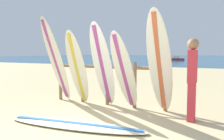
# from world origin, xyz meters

# --- Properties ---
(ground_plane) EXTENTS (120.00, 120.00, 0.00)m
(ground_plane) POSITION_xyz_m (0.00, 0.00, 0.00)
(ground_plane) COLOR #CCB784
(ocean_water) EXTENTS (120.00, 80.00, 0.01)m
(ocean_water) POSITION_xyz_m (0.00, 58.00, 0.00)
(ocean_water) COLOR navy
(ocean_water) RESTS_ON ground
(surfboard_rack) EXTENTS (3.23, 0.09, 1.17)m
(surfboard_rack) POSITION_xyz_m (-0.29, 2.12, 0.72)
(surfboard_rack) COLOR olive
(surfboard_rack) RESTS_ON ground
(surfboard_leaning_far_left) EXTENTS (0.62, 1.05, 2.37)m
(surfboard_leaning_far_left) POSITION_xyz_m (-1.72, 1.78, 1.18)
(surfboard_leaning_far_left) COLOR silver
(surfboard_leaning_far_left) RESTS_ON ground
(surfboard_leaning_left) EXTENTS (0.55, 0.79, 1.99)m
(surfboard_leaning_left) POSITION_xyz_m (-1.00, 1.78, 0.99)
(surfboard_leaning_left) COLOR silver
(surfboard_leaning_left) RESTS_ON ground
(surfboard_leaning_center_left) EXTENTS (0.60, 0.90, 2.15)m
(surfboard_leaning_center_left) POSITION_xyz_m (-0.26, 1.81, 1.07)
(surfboard_leaning_center_left) COLOR white
(surfboard_leaning_center_left) RESTS_ON ground
(surfboard_leaning_center) EXTENTS (0.68, 1.00, 1.90)m
(surfboard_leaning_center) POSITION_xyz_m (0.37, 1.71, 0.95)
(surfboard_leaning_center) COLOR white
(surfboard_leaning_center) RESTS_ON ground
(surfboard_leaning_center_right) EXTENTS (0.71, 0.85, 2.36)m
(surfboard_leaning_center_right) POSITION_xyz_m (1.20, 1.79, 1.18)
(surfboard_leaning_center_right) COLOR white
(surfboard_leaning_center_right) RESTS_ON ground
(surfboard_lying_on_sand) EXTENTS (2.90, 0.90, 0.08)m
(surfboard_lying_on_sand) POSITION_xyz_m (-0.04, 0.26, 0.04)
(surfboard_lying_on_sand) COLOR beige
(surfboard_lying_on_sand) RESTS_ON ground
(beachgoer_standing) EXTENTS (0.23, 0.27, 1.69)m
(beachgoer_standing) POSITION_xyz_m (1.92, 1.58, 0.93)
(beachgoer_standing) COLOR #D8333F
(beachgoer_standing) RESTS_ON ground
(small_boat_offshore) EXTENTS (2.83, 1.32, 0.71)m
(small_boat_offshore) POSITION_xyz_m (-4.25, 36.24, 0.26)
(small_boat_offshore) COLOR #B22D28
(small_boat_offshore) RESTS_ON ocean_water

